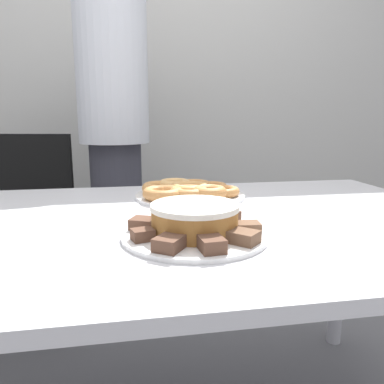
{
  "coord_description": "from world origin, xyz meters",
  "views": [
    {
      "loc": [
        -0.12,
        -0.95,
        0.99
      ],
      "look_at": [
        0.05,
        0.05,
        0.78
      ],
      "focal_mm": 35.0,
      "sensor_mm": 36.0,
      "label": 1
    }
  ],
  "objects": [
    {
      "name": "office_chair_left",
      "position": [
        -0.62,
        0.91,
        0.43
      ],
      "size": [
        0.52,
        0.52,
        0.9
      ],
      "rotation": [
        0.0,
        0.0,
        -0.2
      ],
      "color": "black",
      "rests_on": "ground_plane"
    },
    {
      "name": "lamington_5",
      "position": [
        -0.09,
        -0.19,
        0.74
      ],
      "size": [
        0.05,
        0.05,
        0.02
      ],
      "rotation": [
        0.0,
        0.0,
        9.69
      ],
      "color": "brown",
      "rests_on": "plate_cake"
    },
    {
      "name": "wall_back",
      "position": [
        0.0,
        1.59,
        1.3
      ],
      "size": [
        8.0,
        0.05,
        2.6
      ],
      "color": "beige",
      "rests_on": "ground_plane"
    },
    {
      "name": "donut_2",
      "position": [
        0.07,
        0.2,
        0.75
      ],
      "size": [
        0.13,
        0.13,
        0.04
      ],
      "color": "#C68447",
      "rests_on": "plate_donuts"
    },
    {
      "name": "donut_3",
      "position": [
        0.13,
        0.18,
        0.75
      ],
      "size": [
        0.11,
        0.11,
        0.04
      ],
      "color": "#C68447",
      "rests_on": "plate_donuts"
    },
    {
      "name": "lamington_4",
      "position": [
        -0.09,
        -0.11,
        0.74
      ],
      "size": [
        0.07,
        0.07,
        0.02
      ],
      "rotation": [
        0.0,
        0.0,
        8.99
      ],
      "color": "brown",
      "rests_on": "plate_cake"
    },
    {
      "name": "donut_5",
      "position": [
        0.17,
        0.3,
        0.75
      ],
      "size": [
        0.1,
        0.1,
        0.03
      ],
      "color": "#C68447",
      "rests_on": "plate_donuts"
    },
    {
      "name": "donut_7",
      "position": [
        0.04,
        0.34,
        0.75
      ],
      "size": [
        0.12,
        0.12,
        0.04
      ],
      "color": "#E5AD66",
      "rests_on": "plate_donuts"
    },
    {
      "name": "frosted_cake",
      "position": [
        0.02,
        -0.16,
        0.77
      ],
      "size": [
        0.2,
        0.2,
        0.07
      ],
      "color": "#9E662D",
      "rests_on": "plate_cake"
    },
    {
      "name": "lamington_8",
      "position": [
        0.11,
        -0.25,
        0.75
      ],
      "size": [
        0.08,
        0.08,
        0.03
      ],
      "rotation": [
        0.0,
        0.0,
        11.79
      ],
      "color": "brown",
      "rests_on": "plate_cake"
    },
    {
      "name": "table",
      "position": [
        0.0,
        0.0,
        0.65
      ],
      "size": [
        1.65,
        0.98,
        0.72
      ],
      "color": "silver",
      "rests_on": "ground_plane"
    },
    {
      "name": "donut_4",
      "position": [
        0.18,
        0.22,
        0.75
      ],
      "size": [
        0.11,
        0.11,
        0.03
      ],
      "color": "#C68447",
      "rests_on": "plate_donuts"
    },
    {
      "name": "person_standing",
      "position": [
        -0.17,
        0.94,
        0.92
      ],
      "size": [
        0.34,
        0.34,
        1.73
      ],
      "color": "#383842",
      "rests_on": "ground_plane"
    },
    {
      "name": "lamington_6",
      "position": [
        -0.05,
        -0.26,
        0.75
      ],
      "size": [
        0.07,
        0.07,
        0.03
      ],
      "rotation": [
        0.0,
        0.0,
        10.39
      ],
      "color": "brown",
      "rests_on": "plate_cake"
    },
    {
      "name": "donut_8",
      "position": [
        -0.01,
        0.29,
        0.75
      ],
      "size": [
        0.13,
        0.13,
        0.04
      ],
      "color": "#D18E4C",
      "rests_on": "plate_donuts"
    },
    {
      "name": "plate_donuts",
      "position": [
        0.08,
        0.26,
        0.73
      ],
      "size": [
        0.36,
        0.36,
        0.01
      ],
      "color": "white",
      "rests_on": "table"
    },
    {
      "name": "lamington_7",
      "position": [
        0.03,
        -0.28,
        0.75
      ],
      "size": [
        0.05,
        0.06,
        0.03
      ],
      "rotation": [
        0.0,
        0.0,
        11.09
      ],
      "color": "brown",
      "rests_on": "plate_cake"
    },
    {
      "name": "donut_1",
      "position": [
        -0.01,
        0.2,
        0.75
      ],
      "size": [
        0.13,
        0.13,
        0.04
      ],
      "color": "#C68447",
      "rests_on": "plate_donuts"
    },
    {
      "name": "plate_cake",
      "position": [
        0.02,
        -0.16,
        0.73
      ],
      "size": [
        0.33,
        0.33,
        0.01
      ],
      "color": "white",
      "rests_on": "table"
    },
    {
      "name": "donut_6",
      "position": [
        0.11,
        0.34,
        0.75
      ],
      "size": [
        0.12,
        0.12,
        0.03
      ],
      "color": "#C68447",
      "rests_on": "plate_donuts"
    },
    {
      "name": "lamington_2",
      "position": [
        0.05,
        -0.05,
        0.74
      ],
      "size": [
        0.05,
        0.06,
        0.02
      ],
      "rotation": [
        0.0,
        0.0,
        7.6
      ],
      "color": "brown",
      "rests_on": "plate_cake"
    },
    {
      "name": "donut_0",
      "position": [
        0.08,
        0.26,
        0.75
      ],
      "size": [
        0.13,
        0.13,
        0.04
      ],
      "color": "tan",
      "rests_on": "plate_donuts"
    },
    {
      "name": "lamington_0",
      "position": [
        0.14,
        -0.17,
        0.74
      ],
      "size": [
        0.06,
        0.05,
        0.02
      ],
      "rotation": [
        0.0,
        0.0,
        6.2
      ],
      "color": "brown",
      "rests_on": "plate_cake"
    },
    {
      "name": "lamington_3",
      "position": [
        -0.03,
        -0.05,
        0.75
      ],
      "size": [
        0.07,
        0.07,
        0.03
      ],
      "rotation": [
        0.0,
        0.0,
        8.3
      ],
      "color": "#513828",
      "rests_on": "plate_cake"
    },
    {
      "name": "lamington_1",
      "position": [
        0.12,
        -0.09,
        0.75
      ],
      "size": [
        0.06,
        0.06,
        0.03
      ],
      "rotation": [
        0.0,
        0.0,
        6.9
      ],
      "color": "brown",
      "rests_on": "plate_cake"
    }
  ]
}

